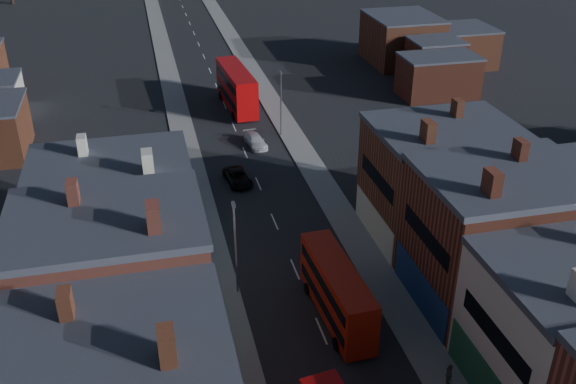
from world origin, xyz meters
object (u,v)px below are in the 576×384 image
bus_2 (236,87)px  car_3 (255,141)px  bus_1 (337,291)px  car_2 (238,177)px  ped_3 (449,375)px

bus_2 → car_3: size_ratio=2.75×
bus_1 → car_2: (-3.53, 23.39, -1.74)m
bus_1 → ped_3: 9.98m
bus_1 → car_2: bus_1 is taller
bus_1 → bus_2: bus_2 is taller
bus_1 → car_3: (0.04, 32.31, -1.75)m
car_3 → ped_3: (4.97, -40.83, 0.34)m
bus_1 → car_3: 32.36m
car_2 → ped_3: (8.55, -31.91, 0.33)m
bus_2 → car_2: bus_2 is taller
bus_1 → car_3: size_ratio=2.27×
bus_1 → car_2: size_ratio=2.14×
car_2 → bus_1: bearing=-88.6°
bus_2 → ped_3: bearing=-88.6°
car_2 → car_3: bearing=61.0°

